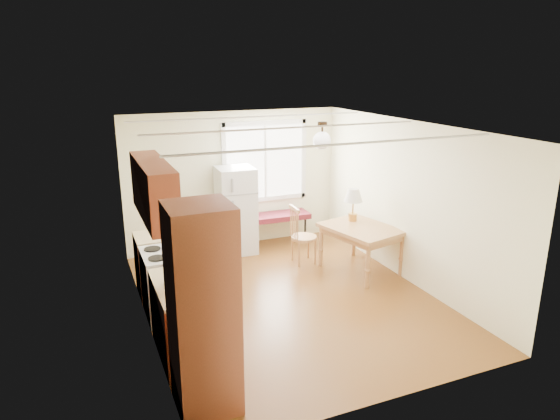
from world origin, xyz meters
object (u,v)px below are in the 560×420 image
dining_table (361,233)px  chair (299,231)px  refrigerator (236,210)px  bench (276,217)px

dining_table → chair: 1.05m
refrigerator → bench: (0.81, 0.10, -0.26)m
dining_table → refrigerator: bearing=120.6°
bench → chair: 1.05m
dining_table → chair: size_ratio=1.40×
dining_table → chair: (-0.80, 0.69, -0.08)m
refrigerator → dining_table: refrigerator is taller
refrigerator → bench: bearing=9.5°
refrigerator → bench: refrigerator is taller
refrigerator → dining_table: 2.29m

